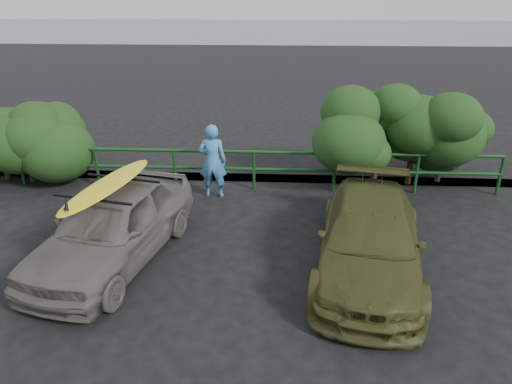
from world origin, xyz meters
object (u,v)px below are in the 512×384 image
sedan (114,225)px  guardrail (214,169)px  olive_vehicle (370,239)px  man (213,161)px  surfboard (108,185)px

sedan → guardrail: bearing=81.0°
guardrail → olive_vehicle: (3.25, -3.54, 0.11)m
man → sedan: bearing=64.3°
guardrail → sedan: bearing=-111.4°
guardrail → sedan: 3.69m
guardrail → sedan: (-1.35, -3.43, 0.19)m
sedan → surfboard: bearing=0.0°
guardrail → olive_vehicle: bearing=-47.4°
olive_vehicle → surfboard: size_ratio=1.61×
man → surfboard: bearing=64.3°
guardrail → surfboard: (-1.35, -3.43, 0.98)m
sedan → surfboard: 0.80m
olive_vehicle → surfboard: surfboard is taller
sedan → man: 3.29m
surfboard → sedan: bearing=0.0°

